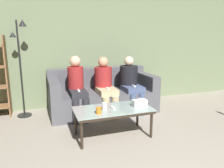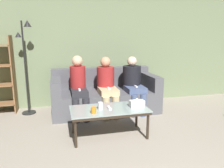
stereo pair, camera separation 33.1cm
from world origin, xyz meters
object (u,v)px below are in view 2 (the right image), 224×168
Objects in this scene: tissue_box at (137,103)px; coffee_table at (109,111)px; cup_near_right at (100,106)px; seated_person_left_end at (79,85)px; couch at (105,95)px; cup_near_left at (94,110)px; seated_person_mid_left at (107,84)px; standing_lamp at (25,58)px; seated_person_mid_right at (133,82)px; game_remote at (109,108)px.

coffee_table is at bearing 176.27° from tissue_box.
cup_near_right is (-0.13, -0.01, 0.10)m from coffee_table.
couch is at bearing 22.19° from seated_person_left_end.
coffee_table is 1.06m from seated_person_left_end.
couch reaches higher than cup_near_right.
couch is 23.35× the size of cup_near_left.
standing_lamp is at bearing 165.22° from seated_person_mid_left.
coffee_table is 1.25m from seated_person_mid_right.
tissue_box is 1.47× the size of game_remote.
couch is 1.21m from coffee_table.
cup_near_left reaches higher than game_remote.
standing_lamp is 1.56× the size of seated_person_left_end.
coffee_table is 0.44m from tissue_box.
game_remote is (0.26, 0.15, -0.03)m from cup_near_left.
cup_near_right is 0.10× the size of seated_person_mid_right.
cup_near_right is 0.10× the size of seated_person_left_end.
seated_person_mid_left reaches higher than couch.
cup_near_right is at bearing 178.33° from tissue_box.
coffee_table is 0.17m from cup_near_right.
seated_person_mid_left is at bearing 72.18° from cup_near_right.
game_remote is 0.14× the size of seated_person_mid_right.
coffee_table is at bearing 30.41° from cup_near_left.
game_remote is (0.00, -0.00, 0.05)m from coffee_table.
standing_lamp reaches higher than couch.
couch is at bearing 90.00° from seated_person_mid_left.
cup_near_left is 0.59× the size of game_remote.
cup_near_right is 0.10× the size of seated_person_mid_left.
seated_person_mid_left is (1.48, -0.39, -0.50)m from standing_lamp.
tissue_box is at bearing -1.67° from cup_near_right.
seated_person_left_end is (-0.35, 0.98, 0.15)m from game_remote.
seated_person_mid_left is at bearing -178.73° from seated_person_mid_right.
seated_person_left_end is at bearing -179.02° from seated_person_mid_right.
coffee_table is at bearing 4.85° from cup_near_right.
game_remote is 0.14× the size of seated_person_mid_left.
cup_near_left is at bearing -149.59° from game_remote.
couch is 1.68m from standing_lamp.
seated_person_mid_left is at bearing -90.00° from couch.
coffee_table is 0.05m from game_remote.
tissue_box reaches higher than cup_near_left.
seated_person_mid_right is at bearing 53.91° from game_remote.
standing_lamp is at bearing 140.85° from tissue_box.
seated_person_mid_right is (0.73, 0.99, 0.14)m from game_remote.
seated_person_left_end is (-0.54, -0.22, 0.29)m from couch.
cup_near_left is 0.40× the size of tissue_box.
seated_person_mid_left reaches higher than coffee_table.
cup_near_right is 0.56m from tissue_box.
cup_near_left is 0.08× the size of seated_person_mid_left.
cup_near_right is 0.50× the size of tissue_box.
seated_person_mid_right is (2.02, -0.38, -0.50)m from standing_lamp.
seated_person_mid_right is (0.73, 0.99, 0.20)m from coffee_table.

